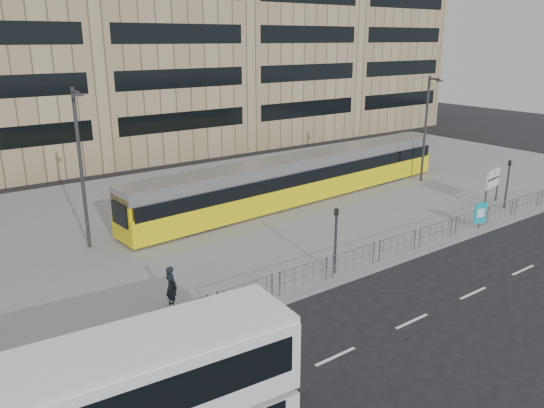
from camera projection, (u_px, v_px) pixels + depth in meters
ground at (372, 273)px, 24.64m from camera, size 120.00×120.00×0.00m
plaza at (233, 208)px, 33.84m from camera, size 64.00×24.00×0.15m
kerb at (371, 271)px, 24.65m from camera, size 64.00×0.25×0.17m
building_row at (113, 10)px, 48.00m from camera, size 70.40×18.40×31.20m
pedestrian_barrier at (394, 241)px, 25.86m from camera, size 32.07×0.07×1.10m
road_markings at (459, 300)px, 22.13m from camera, size 62.00×0.12×0.01m
tram at (302, 178)px, 34.91m from camera, size 25.58×4.21×3.00m
station_sign at (493, 180)px, 34.00m from camera, size 1.98×0.44×2.29m
ad_panel at (480, 213)px, 29.78m from camera, size 0.79×0.27×1.50m
pedestrian at (171, 286)px, 21.09m from camera, size 0.50×0.68×1.72m
traffic_light_west at (336, 232)px, 23.75m from camera, size 0.18×0.21×3.10m
traffic_light_east at (508, 178)px, 32.99m from camera, size 0.21×0.24×3.10m
lamp_post_west at (81, 163)px, 25.97m from camera, size 0.45×1.04×8.10m
lamp_post_east at (426, 125)px, 38.76m from camera, size 0.45×1.04×7.74m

